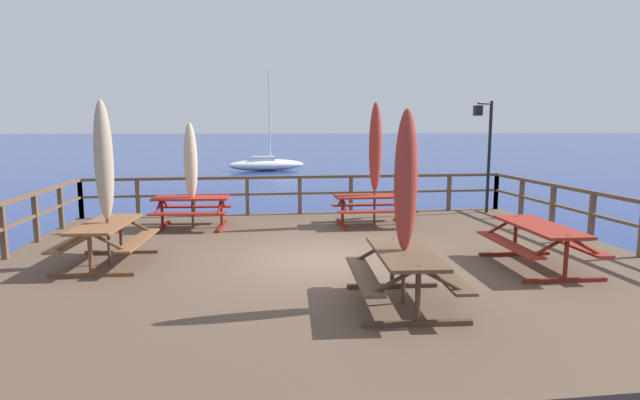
% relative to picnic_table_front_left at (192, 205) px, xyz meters
% --- Properties ---
extents(ground_plane, '(600.00, 600.00, 0.00)m').
position_rel_picnic_table_front_left_xyz_m(ground_plane, '(2.83, -3.37, -1.44)').
color(ground_plane, navy).
extents(wooden_deck, '(12.24, 10.51, 0.89)m').
position_rel_picnic_table_front_left_xyz_m(wooden_deck, '(2.83, -3.37, -1.00)').
color(wooden_deck, brown).
rests_on(wooden_deck, ground).
extents(railing_waterside_far, '(12.04, 0.10, 1.09)m').
position_rel_picnic_table_front_left_xyz_m(railing_waterside_far, '(2.83, 1.73, 0.18)').
color(railing_waterside_far, brown).
rests_on(railing_waterside_far, wooden_deck).
extents(railing_side_right, '(0.10, 10.31, 1.09)m').
position_rel_picnic_table_front_left_xyz_m(railing_side_right, '(8.81, -3.37, 0.17)').
color(railing_side_right, brown).
rests_on(railing_side_right, wooden_deck).
extents(picnic_table_front_left, '(1.92, 1.54, 0.78)m').
position_rel_picnic_table_front_left_xyz_m(picnic_table_front_left, '(0.00, 0.00, 0.00)').
color(picnic_table_front_left, maroon).
rests_on(picnic_table_front_left, wooden_deck).
extents(picnic_table_mid_centre, '(1.53, 2.01, 0.78)m').
position_rel_picnic_table_front_left_xyz_m(picnic_table_mid_centre, '(-1.13, -3.26, 0.00)').
color(picnic_table_mid_centre, brown).
rests_on(picnic_table_mid_centre, wooden_deck).
extents(picnic_table_back_left, '(1.53, 1.98, 0.78)m').
position_rel_picnic_table_front_left_xyz_m(picnic_table_back_left, '(3.54, -6.03, 0.00)').
color(picnic_table_back_left, brown).
rests_on(picnic_table_back_left, wooden_deck).
extents(picnic_table_front_right, '(1.95, 1.42, 0.78)m').
position_rel_picnic_table_front_left_xyz_m(picnic_table_front_right, '(4.50, -0.27, 0.00)').
color(picnic_table_front_right, maroon).
rests_on(picnic_table_front_right, wooden_deck).
extents(picnic_table_mid_right, '(1.50, 2.15, 0.78)m').
position_rel_picnic_table_front_left_xyz_m(picnic_table_mid_right, '(6.44, -4.52, 0.01)').
color(picnic_table_mid_right, maroon).
rests_on(picnic_table_mid_right, wooden_deck).
extents(patio_umbrella_tall_back_right, '(0.32, 0.32, 2.57)m').
position_rel_picnic_table_front_left_xyz_m(patio_umbrella_tall_back_right, '(0.02, -0.08, 1.08)').
color(patio_umbrella_tall_back_right, '#4C3828').
rests_on(patio_umbrella_tall_back_right, wooden_deck).
extents(patio_umbrella_tall_front, '(0.32, 0.32, 2.93)m').
position_rel_picnic_table_front_left_xyz_m(patio_umbrella_tall_front, '(-1.09, -3.29, 1.31)').
color(patio_umbrella_tall_front, '#4C3828').
rests_on(patio_umbrella_tall_front, wooden_deck).
extents(patio_umbrella_tall_back_left, '(0.32, 0.32, 2.70)m').
position_rel_picnic_table_front_left_xyz_m(patio_umbrella_tall_back_left, '(3.55, -5.97, 1.16)').
color(patio_umbrella_tall_back_left, '#4C3828').
rests_on(patio_umbrella_tall_back_left, wooden_deck).
extents(patio_umbrella_short_mid, '(0.32, 0.32, 3.08)m').
position_rel_picnic_table_front_left_xyz_m(patio_umbrella_short_mid, '(4.54, -0.26, 1.40)').
color(patio_umbrella_short_mid, '#4C3828').
rests_on(patio_umbrella_short_mid, wooden_deck).
extents(lamp_post_hooked, '(0.65, 0.37, 3.20)m').
position_rel_picnic_table_front_left_xyz_m(lamp_post_hooked, '(8.08, 1.10, 1.56)').
color(lamp_post_hooked, black).
rests_on(lamp_post_hooked, wooden_deck).
extents(sailboat_distant, '(6.19, 2.62, 7.72)m').
position_rel_picnic_table_front_left_xyz_m(sailboat_distant, '(2.63, 27.25, -0.93)').
color(sailboat_distant, white).
rests_on(sailboat_distant, ground).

